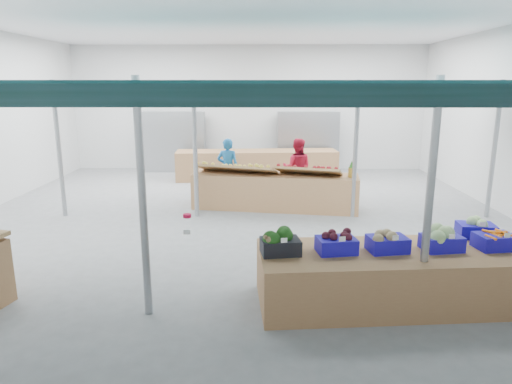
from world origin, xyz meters
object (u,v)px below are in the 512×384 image
veg_counter (400,276)px  crate_stack (479,256)px  vendor_left (228,168)px  fruit_counter (275,191)px  vendor_right (297,168)px

veg_counter → crate_stack: 1.76m
crate_stack → vendor_left: (-4.25, 4.99, 0.47)m
fruit_counter → vendor_left: bearing=145.8°
vendor_left → vendor_right: 1.80m
crate_stack → vendor_left: 6.57m
crate_stack → fruit_counter: bearing=128.1°
crate_stack → vendor_left: vendor_left is taller
vendor_right → veg_counter: bearing=107.5°
fruit_counter → vendor_right: size_ratio=2.50×
veg_counter → vendor_right: size_ratio=2.45×
fruit_counter → vendor_right: 1.30m
vendor_left → crate_stack: bearing=138.7°
crate_stack → vendor_right: size_ratio=0.40×
veg_counter → vendor_left: size_ratio=2.45×
fruit_counter → vendor_left: vendor_left is taller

